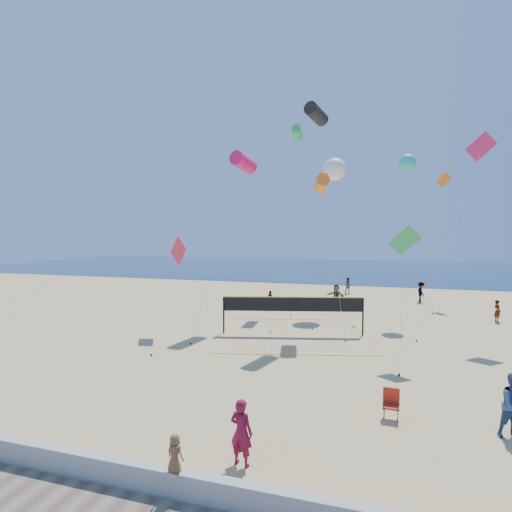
# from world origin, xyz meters

# --- Properties ---
(ground) EXTENTS (120.00, 120.00, 0.00)m
(ground) POSITION_xyz_m (0.00, 0.00, 0.00)
(ground) COLOR tan
(ground) RESTS_ON ground
(ocean) EXTENTS (140.00, 50.00, 0.03)m
(ocean) POSITION_xyz_m (0.00, 62.00, 0.01)
(ocean) COLOR #10204F
(ocean) RESTS_ON ground
(seawall) EXTENTS (32.00, 0.30, 0.60)m
(seawall) POSITION_xyz_m (0.00, -3.00, 0.30)
(seawall) COLOR #AFAFAB
(seawall) RESTS_ON ground
(woman) EXTENTS (0.71, 0.54, 1.75)m
(woman) POSITION_xyz_m (-0.13, -1.40, 0.87)
(woman) COLOR maroon
(woman) RESTS_ON ground
(toddler) EXTENTS (0.47, 0.36, 0.87)m
(toddler) POSITION_xyz_m (-1.15, -3.05, 1.03)
(toddler) COLOR brown
(toddler) RESTS_ON seawall
(far_person_0) EXTENTS (0.71, 0.94, 1.49)m
(far_person_0) POSITION_xyz_m (-5.09, 19.88, 0.75)
(far_person_0) COLOR gray
(far_person_0) RESTS_ON ground
(far_person_1) EXTENTS (1.81, 1.28, 1.88)m
(far_person_1) POSITION_xyz_m (-0.09, 22.38, 0.94)
(far_person_1) COLOR gray
(far_person_1) RESTS_ON ground
(far_person_2) EXTENTS (0.52, 0.64, 1.51)m
(far_person_2) POSITION_xyz_m (11.07, 19.92, 0.76)
(far_person_2) COLOR gray
(far_person_2) RESTS_ON ground
(far_person_3) EXTENTS (0.89, 0.74, 1.64)m
(far_person_3) POSITION_xyz_m (0.33, 30.35, 0.82)
(far_person_3) COLOR gray
(far_person_3) RESTS_ON ground
(far_person_4) EXTENTS (0.91, 1.28, 1.79)m
(far_person_4) POSITION_xyz_m (6.88, 27.04, 0.90)
(far_person_4) COLOR gray
(far_person_4) RESTS_ON ground
(camp_chair) EXTENTS (0.55, 0.67, 1.07)m
(camp_chair) POSITION_xyz_m (3.66, 2.54, 0.54)
(camp_chair) COLOR #B02514
(camp_chair) RESTS_ON ground
(volleyball_net) EXTENTS (10.35, 10.24, 2.29)m
(volleyball_net) POSITION_xyz_m (-1.68, 12.46, 1.55)
(volleyball_net) COLOR black
(volleyball_net) RESTS_ON ground
(kite_0) EXTENTS (1.46, 8.11, 11.63)m
(kite_0) POSITION_xyz_m (-5.81, 15.44, 10.96)
(kite_0) COLOR #DD1554
(kite_0) RESTS_ON ground
(kite_1) EXTENTS (3.09, 3.58, 14.25)m
(kite_1) POSITION_xyz_m (-0.73, 14.92, 13.66)
(kite_1) COLOR black
(kite_1) RESTS_ON ground
(kite_2) EXTENTS (2.44, 3.81, 9.76)m
(kite_2) POSITION_xyz_m (-0.27, 14.43, 9.21)
(kite_2) COLOR orange
(kite_2) RESTS_ON ground
(kite_3) EXTENTS (2.07, 5.70, 5.95)m
(kite_3) POSITION_xyz_m (-8.61, 11.07, 4.82)
(kite_3) COLOR red
(kite_3) RESTS_ON ground
(kite_4) EXTENTS (1.54, 3.24, 6.46)m
(kite_4) POSITION_xyz_m (4.41, 9.69, 5.41)
(kite_4) COLOR green
(kite_4) RESTS_ON ground
(kite_5) EXTENTS (4.79, 4.27, 12.34)m
(kite_5) POSITION_xyz_m (8.94, 16.66, 10.83)
(kite_5) COLOR #DC2765
(kite_5) RESTS_ON ground
(kite_6) EXTENTS (1.97, 8.77, 12.14)m
(kite_6) POSITION_xyz_m (-0.27, 21.80, 11.23)
(kite_6) COLOR white
(kite_6) RESTS_ON ground
(kite_7) EXTENTS (4.17, 6.18, 11.90)m
(kite_7) POSITION_xyz_m (5.14, 20.63, 11.26)
(kite_7) COLOR #2FBBB4
(kite_7) RESTS_ON ground
(kite_8) EXTENTS (1.15, 6.14, 15.16)m
(kite_8) POSITION_xyz_m (-3.56, 22.95, 14.61)
(kite_8) COLOR green
(kite_8) RESTS_ON ground
(kite_9) EXTENTS (2.20, 7.46, 11.60)m
(kite_9) POSITION_xyz_m (8.58, 27.75, 9.97)
(kite_9) COLOR orange
(kite_9) RESTS_ON ground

